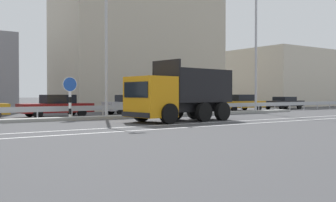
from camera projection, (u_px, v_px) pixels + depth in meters
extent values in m
plane|color=#424244|center=(175.00, 119.00, 24.22)|extent=(320.00, 320.00, 0.00)
cube|color=silver|center=(202.00, 123.00, 20.44)|extent=(48.77, 0.16, 0.01)
cube|color=silver|center=(224.00, 125.00, 19.05)|extent=(48.77, 0.16, 0.01)
cube|color=gray|center=(154.00, 115.00, 26.09)|extent=(26.82, 1.10, 0.18)
cube|color=#9EA0A5|center=(144.00, 107.00, 27.10)|extent=(48.77, 0.04, 0.32)
cylinder|color=#ADADB2|center=(37.00, 115.00, 22.90)|extent=(0.09, 0.09, 0.62)
cylinder|color=#ADADB2|center=(72.00, 114.00, 24.10)|extent=(0.09, 0.09, 0.62)
cylinder|color=#ADADB2|center=(103.00, 113.00, 25.30)|extent=(0.09, 0.09, 0.62)
cylinder|color=#ADADB2|center=(131.00, 112.00, 26.51)|extent=(0.09, 0.09, 0.62)
cylinder|color=#ADADB2|center=(157.00, 111.00, 27.71)|extent=(0.09, 0.09, 0.62)
cylinder|color=#ADADB2|center=(181.00, 110.00, 28.91)|extent=(0.09, 0.09, 0.62)
cylinder|color=#ADADB2|center=(203.00, 110.00, 30.11)|extent=(0.09, 0.09, 0.62)
cylinder|color=#ADADB2|center=(223.00, 109.00, 31.32)|extent=(0.09, 0.09, 0.62)
cylinder|color=#ADADB2|center=(241.00, 109.00, 32.52)|extent=(0.09, 0.09, 0.62)
cylinder|color=#ADADB2|center=(259.00, 108.00, 33.72)|extent=(0.09, 0.09, 0.62)
cylinder|color=#ADADB2|center=(275.00, 108.00, 34.92)|extent=(0.09, 0.09, 0.62)
cylinder|color=#ADADB2|center=(290.00, 107.00, 36.12)|extent=(0.09, 0.09, 0.62)
cylinder|color=#ADADB2|center=(304.00, 107.00, 37.33)|extent=(0.09, 0.09, 0.62)
cylinder|color=#ADADB2|center=(317.00, 106.00, 38.53)|extent=(0.09, 0.09, 0.62)
cylinder|color=#ADADB2|center=(330.00, 106.00, 39.73)|extent=(0.09, 0.09, 0.62)
cube|color=orange|center=(150.00, 97.00, 20.47)|extent=(2.08, 2.52, 2.11)
cube|color=black|center=(136.00, 90.00, 19.85)|extent=(0.22, 2.02, 0.80)
cube|color=black|center=(135.00, 115.00, 19.85)|extent=(0.32, 2.30, 0.24)
cube|color=black|center=(193.00, 107.00, 22.50)|extent=(4.46, 1.70, 0.53)
cube|color=black|center=(193.00, 101.00, 22.50)|extent=(4.37, 2.65, 0.12)
cube|color=black|center=(207.00, 84.00, 21.66)|extent=(4.17, 0.50, 1.74)
cube|color=black|center=(181.00, 85.00, 23.30)|extent=(4.17, 0.50, 1.74)
cube|color=black|center=(166.00, 80.00, 21.15)|extent=(0.31, 2.26, 2.17)
cube|color=black|center=(217.00, 85.00, 23.81)|extent=(0.31, 2.26, 1.74)
cylinder|color=black|center=(169.00, 114.00, 19.79)|extent=(1.07, 0.42, 1.04)
cylinder|color=black|center=(142.00, 112.00, 21.55)|extent=(1.07, 0.42, 1.04)
cylinder|color=black|center=(204.00, 112.00, 21.42)|extent=(1.07, 0.42, 1.04)
cylinder|color=black|center=(176.00, 111.00, 23.17)|extent=(1.07, 0.42, 1.04)
cylinder|color=black|center=(222.00, 111.00, 22.41)|extent=(1.07, 0.42, 1.04)
cylinder|color=black|center=(194.00, 110.00, 24.16)|extent=(1.07, 0.42, 1.04)
cylinder|color=white|center=(70.00, 117.00, 22.74)|extent=(0.16, 0.16, 0.34)
cylinder|color=black|center=(70.00, 111.00, 22.73)|extent=(0.16, 0.16, 0.34)
cylinder|color=white|center=(70.00, 106.00, 22.73)|extent=(0.16, 0.16, 0.34)
cylinder|color=black|center=(70.00, 100.00, 22.72)|extent=(0.16, 0.16, 0.34)
cylinder|color=white|center=(70.00, 94.00, 22.72)|extent=(0.16, 0.16, 0.34)
cylinder|color=#1E4CB2|center=(70.00, 84.00, 22.71)|extent=(0.79, 0.03, 0.79)
cylinder|color=white|center=(70.00, 84.00, 22.71)|extent=(0.85, 0.02, 0.85)
cylinder|color=#ADADB2|center=(106.00, 49.00, 24.15)|extent=(0.18, 0.18, 8.54)
cylinder|color=#ADADB2|center=(256.00, 47.00, 31.33)|extent=(0.18, 0.18, 10.61)
cube|color=maroon|center=(56.00, 108.00, 25.99)|extent=(4.74, 1.91, 0.59)
cube|color=black|center=(58.00, 99.00, 26.07)|extent=(2.01, 1.64, 0.58)
cylinder|color=black|center=(38.00, 113.00, 24.44)|extent=(0.60, 0.21, 0.60)
cylinder|color=black|center=(30.00, 112.00, 25.84)|extent=(0.60, 0.21, 0.60)
cylinder|color=black|center=(82.00, 112.00, 26.16)|extent=(0.60, 0.21, 0.60)
cylinder|color=black|center=(72.00, 111.00, 27.56)|extent=(0.60, 0.21, 0.60)
cube|color=#A3A3A8|center=(131.00, 106.00, 29.13)|extent=(3.93, 1.70, 0.65)
cube|color=black|center=(129.00, 98.00, 29.05)|extent=(1.66, 1.49, 0.50)
cylinder|color=black|center=(139.00, 110.00, 30.48)|extent=(0.60, 0.20, 0.60)
cylinder|color=black|center=(150.00, 110.00, 29.17)|extent=(0.60, 0.20, 0.60)
cylinder|color=black|center=(111.00, 110.00, 29.10)|extent=(0.60, 0.20, 0.60)
cylinder|color=black|center=(121.00, 111.00, 27.79)|extent=(0.60, 0.20, 0.60)
cube|color=#A3A3A8|center=(192.00, 106.00, 32.45)|extent=(4.00, 2.02, 0.52)
cube|color=black|center=(193.00, 100.00, 32.51)|extent=(1.71, 1.70, 0.48)
cylinder|color=black|center=(188.00, 109.00, 31.01)|extent=(0.61, 0.23, 0.60)
cylinder|color=black|center=(174.00, 109.00, 32.42)|extent=(0.61, 0.23, 0.60)
cylinder|color=black|center=(210.00, 109.00, 32.49)|extent=(0.61, 0.23, 0.60)
cylinder|color=black|center=(196.00, 108.00, 33.89)|extent=(0.61, 0.23, 0.60)
cube|color=#B27A14|center=(240.00, 104.00, 35.42)|extent=(4.87, 2.03, 0.60)
cube|color=black|center=(241.00, 98.00, 35.49)|extent=(2.07, 1.72, 0.58)
cylinder|color=black|center=(234.00, 108.00, 33.87)|extent=(0.61, 0.22, 0.60)
cylinder|color=black|center=(220.00, 108.00, 35.36)|extent=(0.61, 0.22, 0.60)
cylinder|color=black|center=(259.00, 107.00, 35.50)|extent=(0.61, 0.22, 0.60)
cylinder|color=black|center=(245.00, 107.00, 36.99)|extent=(0.61, 0.22, 0.60)
cube|color=black|center=(284.00, 103.00, 39.12)|extent=(4.76, 1.92, 0.56)
cube|color=black|center=(285.00, 99.00, 39.20)|extent=(2.04, 1.58, 0.39)
cylinder|color=black|center=(282.00, 107.00, 37.61)|extent=(0.61, 0.23, 0.60)
cylinder|color=black|center=(268.00, 106.00, 38.87)|extent=(0.61, 0.23, 0.60)
cylinder|color=black|center=(299.00, 106.00, 39.39)|extent=(0.61, 0.23, 0.60)
cylinder|color=black|center=(286.00, 106.00, 40.65)|extent=(0.61, 0.23, 0.60)
cube|color=#B7AD99|center=(139.00, 44.00, 40.27)|extent=(16.40, 8.22, 13.22)
cube|color=beige|center=(300.00, 80.00, 55.85)|extent=(23.93, 13.29, 7.11)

